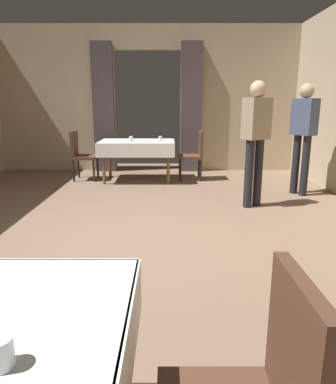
{
  "coord_description": "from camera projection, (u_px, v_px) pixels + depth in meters",
  "views": [
    {
      "loc": [
        0.43,
        -3.6,
        1.41
      ],
      "look_at": [
        0.44,
        0.4,
        0.42
      ],
      "focal_mm": 33.24,
      "sensor_mm": 36.0,
      "label": 1
    }
  ],
  "objects": [
    {
      "name": "ground",
      "position": [
        127.0,
        239.0,
        3.83
      ],
      "size": [
        10.08,
        10.08,
        0.0
      ],
      "primitive_type": "plane",
      "color": "#7A604C"
    },
    {
      "name": "wall_back",
      "position": [
        147.0,
        99.0,
        7.52
      ],
      "size": [
        6.4,
        0.27,
        3.0
      ],
      "color": "tan",
      "rests_on": "ground"
    },
    {
      "name": "dining_table_mid",
      "position": [
        137.0,
        146.0,
        6.65
      ],
      "size": [
        1.4,
        0.94,
        0.75
      ],
      "color": "brown",
      "rests_on": "ground"
    },
    {
      "name": "chair_mid_right",
      "position": [
        194.0,
        153.0,
        6.77
      ],
      "size": [
        0.44,
        0.44,
        0.93
      ],
      "color": "black",
      "rests_on": "ground"
    },
    {
      "name": "chair_mid_left",
      "position": [
        80.0,
        153.0,
        6.75
      ],
      "size": [
        0.44,
        0.44,
        0.93
      ],
      "color": "black",
      "rests_on": "ground"
    },
    {
      "name": "glass_mid_a",
      "position": [
        130.0,
        139.0,
        6.51
      ],
      "size": [
        0.07,
        0.07,
        0.1
      ],
      "primitive_type": "cylinder",
      "color": "silver",
      "rests_on": "dining_table_mid"
    },
    {
      "name": "plate_mid_b",
      "position": [
        143.0,
        142.0,
        6.42
      ],
      "size": [
        0.19,
        0.19,
        0.01
      ],
      "primitive_type": "cylinder",
      "color": "white",
      "rests_on": "dining_table_mid"
    },
    {
      "name": "glass_mid_c",
      "position": [
        160.0,
        138.0,
        6.63
      ],
      "size": [
        0.07,
        0.07,
        0.09
      ],
      "primitive_type": "cylinder",
      "color": "silver",
      "rests_on": "dining_table_mid"
    },
    {
      "name": "person_waiter_by_doorway",
      "position": [
        255.0,
        134.0,
        4.84
      ],
      "size": [
        0.42,
        0.38,
        1.72
      ],
      "color": "black",
      "rests_on": "ground"
    },
    {
      "name": "person_diner_standing_aside",
      "position": [
        303.0,
        130.0,
        5.51
      ],
      "size": [
        0.38,
        0.42,
        1.72
      ],
      "color": "black",
      "rests_on": "ground"
    }
  ]
}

